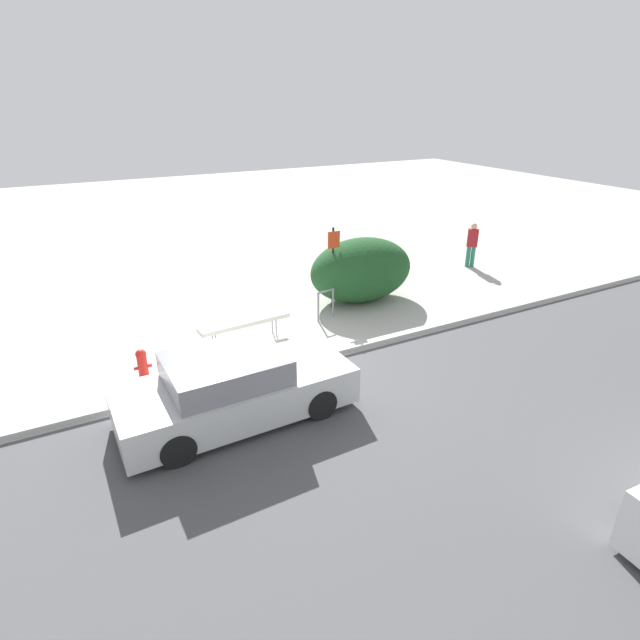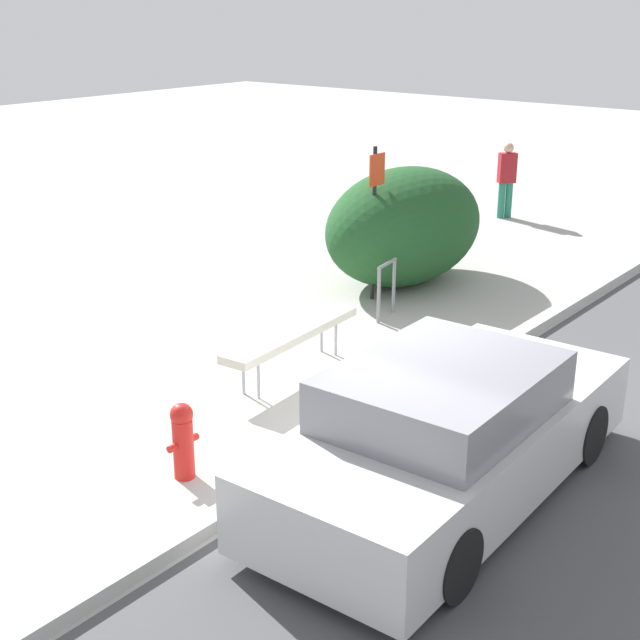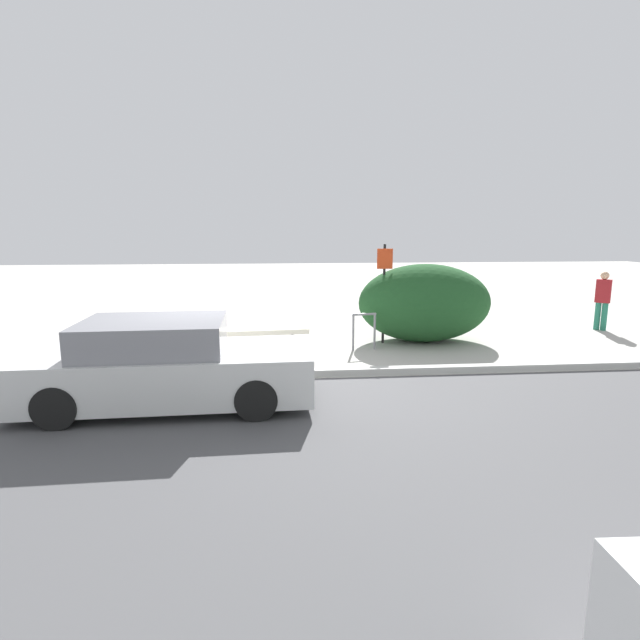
# 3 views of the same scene
# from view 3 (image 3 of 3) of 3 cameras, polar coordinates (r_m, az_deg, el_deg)

# --- Properties ---
(ground_plane) EXTENTS (60.00, 60.00, 0.00)m
(ground_plane) POSITION_cam_3_polar(r_m,az_deg,el_deg) (9.15, -11.20, -6.59)
(ground_plane) COLOR #ADAAA3
(road_strip) EXTENTS (60.00, 10.00, 0.01)m
(road_strip) POSITION_cam_3_polar(r_m,az_deg,el_deg) (4.53, -18.40, -25.80)
(road_strip) COLOR #4C4C4F
(road_strip) RESTS_ON ground_plane
(curb) EXTENTS (60.00, 0.20, 0.13)m
(curb) POSITION_cam_3_polar(r_m,az_deg,el_deg) (9.13, -11.21, -6.20)
(curb) COLOR #B7B7B2
(curb) RESTS_ON ground_plane
(bench) EXTENTS (2.29, 0.56, 0.57)m
(bench) POSITION_cam_3_polar(r_m,az_deg,el_deg) (10.57, -7.46, -1.34)
(bench) COLOR #99999E
(bench) RESTS_ON ground_plane
(bike_rack) EXTENTS (0.55, 0.14, 0.83)m
(bike_rack) POSITION_cam_3_polar(r_m,az_deg,el_deg) (10.99, 5.05, -0.87)
(bike_rack) COLOR gray
(bike_rack) RESTS_ON ground_plane
(sign_post) EXTENTS (0.36, 0.08, 2.30)m
(sign_post) POSITION_cam_3_polar(r_m,az_deg,el_deg) (11.58, 7.33, 4.07)
(sign_post) COLOR black
(sign_post) RESTS_ON ground_plane
(fire_hydrant) EXTENTS (0.36, 0.22, 0.77)m
(fire_hydrant) POSITION_cam_3_polar(r_m,az_deg,el_deg) (10.22, -21.95, -3.00)
(fire_hydrant) COLOR red
(fire_hydrant) RESTS_ON ground_plane
(shrub_hedge) EXTENTS (3.14, 2.03, 1.84)m
(shrub_hedge) POSITION_cam_3_polar(r_m,az_deg,el_deg) (12.03, 11.86, 1.93)
(shrub_hedge) COLOR #1E4C23
(shrub_hedge) RESTS_ON ground_plane
(pedestrian) EXTENTS (0.39, 0.38, 1.55)m
(pedestrian) POSITION_cam_3_polar(r_m,az_deg,el_deg) (15.03, 29.58, 2.11)
(pedestrian) COLOR #267259
(pedestrian) RESTS_ON ground_plane
(parked_car_near) EXTENTS (4.32, 1.86, 1.31)m
(parked_car_near) POSITION_cam_3_polar(r_m,az_deg,el_deg) (7.89, -17.34, -4.99)
(parked_car_near) COLOR black
(parked_car_near) RESTS_ON ground_plane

